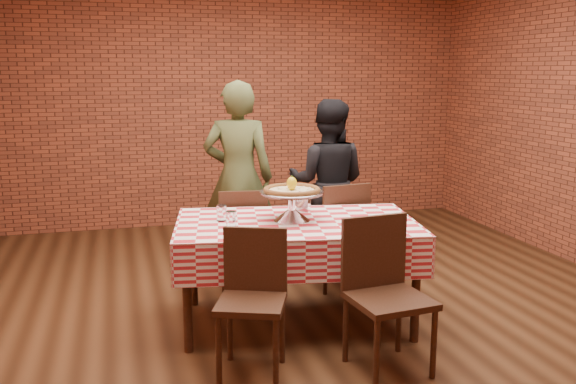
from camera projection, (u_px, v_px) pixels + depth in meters
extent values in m
plane|color=black|center=(316.00, 309.00, 4.81)|extent=(6.00, 6.00, 0.00)
plane|color=brown|center=(239.00, 102.00, 7.37)|extent=(5.50, 0.00, 5.50)
cube|color=#371F15|center=(296.00, 273.00, 4.51)|extent=(1.82, 1.27, 0.75)
cylinder|color=beige|center=(292.00, 191.00, 4.42)|extent=(0.48, 0.48, 0.03)
ellipsoid|color=yellow|center=(292.00, 183.00, 4.41)|extent=(0.09, 0.09, 0.10)
cylinder|color=white|center=(231.00, 219.00, 4.25)|extent=(0.08, 0.08, 0.11)
cylinder|color=white|center=(222.00, 213.00, 4.44)|extent=(0.08, 0.08, 0.11)
cylinder|color=white|center=(370.00, 222.00, 4.39)|extent=(0.19, 0.19, 0.01)
cube|color=white|center=(387.00, 225.00, 4.32)|extent=(0.05, 0.04, 0.00)
cube|color=white|center=(384.00, 224.00, 4.35)|extent=(0.05, 0.04, 0.00)
cube|color=silver|center=(303.00, 203.00, 4.74)|extent=(0.12, 0.11, 0.13)
imported|color=#434C28|center=(238.00, 177.00, 5.62)|extent=(0.73, 0.59, 1.73)
imported|color=black|center=(328.00, 183.00, 5.85)|extent=(0.94, 0.86, 1.56)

